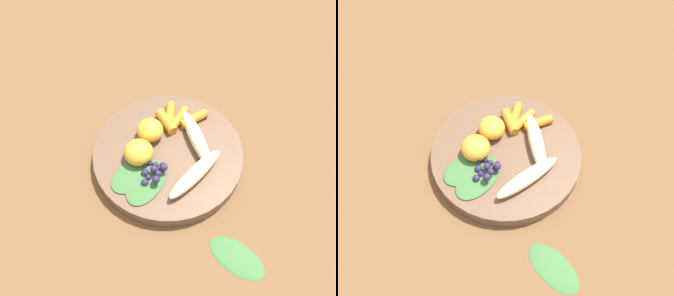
% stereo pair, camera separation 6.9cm
% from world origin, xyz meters
% --- Properties ---
extents(ground_plane, '(2.40, 2.40, 0.00)m').
position_xyz_m(ground_plane, '(0.00, 0.00, 0.00)').
color(ground_plane, brown).
extents(bowl, '(0.28, 0.28, 0.03)m').
position_xyz_m(bowl, '(0.00, 0.00, 0.01)').
color(bowl, brown).
rests_on(bowl, ground_plane).
extents(banana_peeled_left, '(0.13, 0.10, 0.03)m').
position_xyz_m(banana_peeled_left, '(0.04, -0.05, 0.04)').
color(banana_peeled_left, beige).
rests_on(banana_peeled_left, bowl).
extents(banana_peeled_right, '(0.13, 0.08, 0.03)m').
position_xyz_m(banana_peeled_right, '(-0.04, -0.06, 0.04)').
color(banana_peeled_right, beige).
rests_on(banana_peeled_right, bowl).
extents(orange_segment_near, '(0.05, 0.05, 0.04)m').
position_xyz_m(orange_segment_near, '(-0.03, 0.05, 0.05)').
color(orange_segment_near, '#F4A833').
rests_on(orange_segment_near, bowl).
extents(orange_segment_far, '(0.05, 0.05, 0.04)m').
position_xyz_m(orange_segment_far, '(0.02, 0.04, 0.05)').
color(orange_segment_far, '#F4A833').
rests_on(orange_segment_far, bowl).
extents(carrot_front, '(0.06, 0.05, 0.02)m').
position_xyz_m(carrot_front, '(0.08, -0.03, 0.04)').
color(carrot_front, orange).
rests_on(carrot_front, bowl).
extents(carrot_mid_left, '(0.06, 0.03, 0.02)m').
position_xyz_m(carrot_mid_left, '(0.07, -0.00, 0.03)').
color(carrot_mid_left, orange).
rests_on(carrot_mid_left, bowl).
extents(carrot_mid_right, '(0.06, 0.03, 0.02)m').
position_xyz_m(carrot_mid_right, '(0.08, 0.02, 0.04)').
color(carrot_mid_right, orange).
rests_on(carrot_mid_right, bowl).
extents(carrot_rear, '(0.05, 0.05, 0.02)m').
position_xyz_m(carrot_rear, '(0.06, 0.02, 0.04)').
color(carrot_rear, orange).
rests_on(carrot_rear, bowl).
extents(blueberry_pile, '(0.06, 0.05, 0.03)m').
position_xyz_m(blueberry_pile, '(-0.06, 0.01, 0.04)').
color(blueberry_pile, '#2D234C').
rests_on(blueberry_pile, bowl).
extents(kale_leaf_left, '(0.11, 0.10, 0.00)m').
position_xyz_m(kale_leaf_left, '(-0.07, 0.04, 0.03)').
color(kale_leaf_left, '#3D7038').
rests_on(kale_leaf_left, bowl).
extents(kale_leaf_right, '(0.11, 0.08, 0.00)m').
position_xyz_m(kale_leaf_right, '(-0.08, 0.02, 0.03)').
color(kale_leaf_right, '#3D7038').
rests_on(kale_leaf_right, bowl).
extents(kale_leaf_stray, '(0.09, 0.11, 0.01)m').
position_xyz_m(kale_leaf_stray, '(-0.16, -0.16, 0.00)').
color(kale_leaf_stray, '#3D7038').
rests_on(kale_leaf_stray, ground_plane).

